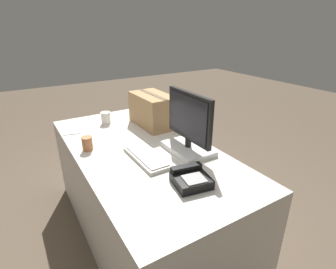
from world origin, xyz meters
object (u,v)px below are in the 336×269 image
Objects in this scene: desk_phone at (191,179)px; paper_cup_right at (87,143)px; monitor at (189,130)px; spoon at (69,135)px; keyboard at (147,157)px; paper_cup_left at (106,118)px; cardboard_box at (153,110)px.

paper_cup_right is at bearing -142.62° from desk_phone.
spoon is at bearing -138.49° from monitor.
paper_cup_right reaches higher than keyboard.
paper_cup_right is at bearing 112.29° from spoon.
paper_cup_left is (-0.83, -0.30, -0.11)m from monitor.
paper_cup_right reaches higher than desk_phone.
cardboard_box is (-0.20, 0.63, 0.09)m from paper_cup_right.
spoon is (-0.73, -0.64, -0.16)m from monitor.
paper_cup_left is 1.06× the size of paper_cup_right.
monitor is 4.35× the size of paper_cup_left.
cardboard_box is (-0.53, 0.34, 0.12)m from keyboard.
paper_cup_right is (-0.72, -0.37, 0.02)m from desk_phone.
monitor reaches higher than desk_phone.
cardboard_box reaches higher than keyboard.
monitor is at bearing 20.08° from paper_cup_left.
paper_cup_left is 0.76× the size of spoon.
paper_cup_left is at bearing -126.22° from cardboard_box.
paper_cup_right reaches higher than spoon.
monitor is 0.89m from paper_cup_left.
monitor is 1.02× the size of cardboard_box.
keyboard is at bearing 40.89° from paper_cup_right.
spoon is (-0.68, -0.35, -0.01)m from keyboard.
paper_cup_left reaches higher than desk_phone.
paper_cup_right is 0.72× the size of spoon.
monitor is at bearing 81.30° from keyboard.
desk_phone reaches higher than keyboard.
paper_cup_right is 0.66m from cardboard_box.
keyboard is at bearing -32.37° from cardboard_box.
spoon is at bearing -153.49° from keyboard.
paper_cup_left is (-1.16, -0.08, 0.02)m from desk_phone.
desk_phone is 1.17m from paper_cup_left.
keyboard is at bearing 0.25° from paper_cup_left.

